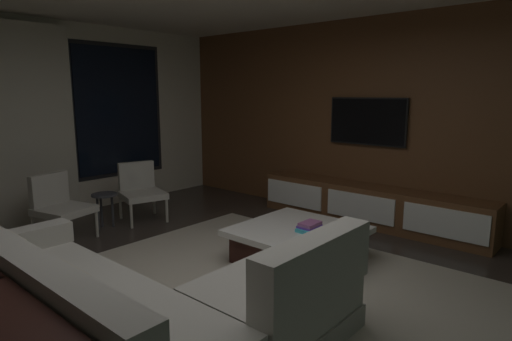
{
  "coord_description": "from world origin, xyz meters",
  "views": [
    {
      "loc": [
        -2.31,
        -2.38,
        1.73
      ],
      "look_at": [
        1.05,
        0.56,
        0.91
      ],
      "focal_mm": 29.97,
      "sensor_mm": 36.0,
      "label": 1
    }
  ],
  "objects_px": {
    "coffee_table": "(298,244)",
    "book_stack_on_coffee_table": "(309,227)",
    "media_console": "(371,207)",
    "sectional_couch": "(137,311)",
    "side_stool": "(104,200)",
    "mounted_tv": "(367,121)",
    "accent_chair_by_curtain": "(59,203)",
    "accent_chair_near_window": "(140,188)"
  },
  "relations": [
    {
      "from": "book_stack_on_coffee_table",
      "to": "side_stool",
      "type": "xyz_separation_m",
      "value": [
        -0.74,
        2.64,
        -0.03
      ]
    },
    {
      "from": "coffee_table",
      "to": "side_stool",
      "type": "distance_m",
      "value": 2.62
    },
    {
      "from": "accent_chair_near_window",
      "to": "mounted_tv",
      "type": "distance_m",
      "value": 3.2
    },
    {
      "from": "side_stool",
      "to": "accent_chair_near_window",
      "type": "bearing_deg",
      "value": 1.01
    },
    {
      "from": "book_stack_on_coffee_table",
      "to": "mounted_tv",
      "type": "height_order",
      "value": "mounted_tv"
    },
    {
      "from": "coffee_table",
      "to": "media_console",
      "type": "bearing_deg",
      "value": 0.1
    },
    {
      "from": "sectional_couch",
      "to": "accent_chair_by_curtain",
      "type": "bearing_deg",
      "value": 75.31
    },
    {
      "from": "coffee_table",
      "to": "book_stack_on_coffee_table",
      "type": "relative_size",
      "value": 4.56
    },
    {
      "from": "book_stack_on_coffee_table",
      "to": "accent_chair_near_window",
      "type": "distance_m",
      "value": 2.66
    },
    {
      "from": "accent_chair_near_window",
      "to": "side_stool",
      "type": "distance_m",
      "value": 0.55
    },
    {
      "from": "sectional_couch",
      "to": "accent_chair_near_window",
      "type": "height_order",
      "value": "sectional_couch"
    },
    {
      "from": "book_stack_on_coffee_table",
      "to": "mounted_tv",
      "type": "distance_m",
      "value": 2.08
    },
    {
      "from": "book_stack_on_coffee_table",
      "to": "coffee_table",
      "type": "bearing_deg",
      "value": 93.99
    },
    {
      "from": "accent_chair_near_window",
      "to": "media_console",
      "type": "height_order",
      "value": "accent_chair_near_window"
    },
    {
      "from": "media_console",
      "to": "mounted_tv",
      "type": "relative_size",
      "value": 2.86
    },
    {
      "from": "coffee_table",
      "to": "media_console",
      "type": "relative_size",
      "value": 0.37
    },
    {
      "from": "sectional_couch",
      "to": "side_stool",
      "type": "relative_size",
      "value": 5.43
    },
    {
      "from": "sectional_couch",
      "to": "book_stack_on_coffee_table",
      "type": "distance_m",
      "value": 1.99
    },
    {
      "from": "sectional_couch",
      "to": "side_stool",
      "type": "xyz_separation_m",
      "value": [
        1.25,
        2.6,
        0.08
      ]
    },
    {
      "from": "sectional_couch",
      "to": "media_console",
      "type": "xyz_separation_m",
      "value": [
        3.62,
        0.09,
        -0.04
      ]
    },
    {
      "from": "book_stack_on_coffee_table",
      "to": "media_console",
      "type": "distance_m",
      "value": 1.65
    },
    {
      "from": "accent_chair_near_window",
      "to": "mounted_tv",
      "type": "xyz_separation_m",
      "value": [
        2.0,
        -2.32,
        0.92
      ]
    },
    {
      "from": "mounted_tv",
      "to": "side_stool",
      "type": "bearing_deg",
      "value": 137.83
    },
    {
      "from": "sectional_couch",
      "to": "accent_chair_near_window",
      "type": "bearing_deg",
      "value": 55.5
    },
    {
      "from": "side_stool",
      "to": "media_console",
      "type": "height_order",
      "value": "media_console"
    },
    {
      "from": "book_stack_on_coffee_table",
      "to": "media_console",
      "type": "height_order",
      "value": "media_console"
    },
    {
      "from": "coffee_table",
      "to": "accent_chair_near_window",
      "type": "bearing_deg",
      "value": 94.04
    },
    {
      "from": "side_stool",
      "to": "sectional_couch",
      "type": "bearing_deg",
      "value": -115.6
    },
    {
      "from": "media_console",
      "to": "mounted_tv",
      "type": "bearing_deg",
      "value": 47.52
    },
    {
      "from": "media_console",
      "to": "accent_chair_by_curtain",
      "type": "bearing_deg",
      "value": 138.88
    },
    {
      "from": "sectional_couch",
      "to": "book_stack_on_coffee_table",
      "type": "xyz_separation_m",
      "value": [
        1.98,
        -0.04,
        0.11
      ]
    },
    {
      "from": "book_stack_on_coffee_table",
      "to": "accent_chair_by_curtain",
      "type": "bearing_deg",
      "value": 115.64
    },
    {
      "from": "accent_chair_near_window",
      "to": "accent_chair_by_curtain",
      "type": "relative_size",
      "value": 1.0
    },
    {
      "from": "coffee_table",
      "to": "book_stack_on_coffee_table",
      "type": "distance_m",
      "value": 0.25
    },
    {
      "from": "sectional_couch",
      "to": "accent_chair_near_window",
      "type": "xyz_separation_m",
      "value": [
        1.8,
        2.61,
        0.14
      ]
    },
    {
      "from": "coffee_table",
      "to": "media_console",
      "type": "height_order",
      "value": "media_console"
    },
    {
      "from": "accent_chair_by_curtain",
      "to": "side_stool",
      "type": "distance_m",
      "value": 0.56
    },
    {
      "from": "coffee_table",
      "to": "book_stack_on_coffee_table",
      "type": "bearing_deg",
      "value": -86.01
    },
    {
      "from": "side_stool",
      "to": "accent_chair_by_curtain",
      "type": "bearing_deg",
      "value": 175.47
    },
    {
      "from": "book_stack_on_coffee_table",
      "to": "accent_chair_by_curtain",
      "type": "height_order",
      "value": "accent_chair_by_curtain"
    },
    {
      "from": "sectional_couch",
      "to": "book_stack_on_coffee_table",
      "type": "height_order",
      "value": "sectional_couch"
    },
    {
      "from": "sectional_couch",
      "to": "coffee_table",
      "type": "relative_size",
      "value": 2.16
    }
  ]
}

